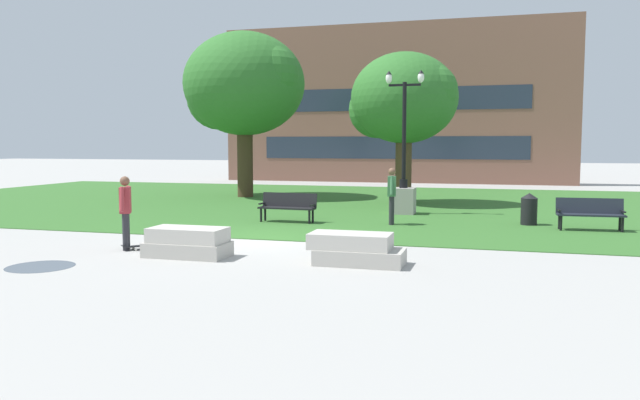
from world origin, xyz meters
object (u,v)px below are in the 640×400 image
(person_skateboarder, at_px, (125,209))
(lamp_post_right, at_px, (403,185))
(skateboard, at_px, (144,246))
(person_bystander_near_lawn, at_px, (392,193))
(trash_bin, at_px, (529,209))
(park_bench_near_left, at_px, (288,205))
(park_bench_near_right, at_px, (590,212))
(concrete_block_center, at_px, (188,243))
(concrete_block_left, at_px, (356,250))

(person_skateboarder, relative_size, lamp_post_right, 0.35)
(person_skateboarder, height_order, lamp_post_right, lamp_post_right)
(skateboard, height_order, person_bystander_near_lawn, person_bystander_near_lawn)
(person_skateboarder, relative_size, trash_bin, 1.78)
(person_skateboarder, height_order, park_bench_near_left, person_skateboarder)
(skateboard, height_order, lamp_post_right, lamp_post_right)
(park_bench_near_right, distance_m, lamp_post_right, 6.31)
(concrete_block_center, bearing_deg, person_skateboarder, 167.12)
(concrete_block_left, relative_size, park_bench_near_right, 1.06)
(concrete_block_left, xyz_separation_m, lamp_post_right, (-0.36, 9.32, 0.72))
(park_bench_near_left, relative_size, park_bench_near_right, 1.00)
(concrete_block_left, height_order, trash_bin, trash_bin)
(person_skateboarder, distance_m, lamp_post_right, 10.41)
(skateboard, xyz_separation_m, park_bench_near_left, (1.66, 5.60, 0.45))
(concrete_block_left, xyz_separation_m, park_bench_near_left, (-3.49, 6.06, 0.23))
(park_bench_near_right, bearing_deg, lamp_post_right, 154.15)
(lamp_post_right, relative_size, trash_bin, 5.14)
(trash_bin, bearing_deg, concrete_block_left, -116.77)
(person_skateboarder, height_order, park_bench_near_right, person_skateboarder)
(concrete_block_center, xyz_separation_m, trash_bin, (7.42, 7.50, 0.20))
(park_bench_near_right, relative_size, person_bystander_near_lawn, 1.07)
(skateboard, bearing_deg, park_bench_near_right, 30.34)
(park_bench_near_right, relative_size, trash_bin, 1.90)
(park_bench_near_left, xyz_separation_m, park_bench_near_right, (8.80, 0.52, 0.00))
(trash_bin, relative_size, person_bystander_near_lawn, 0.56)
(park_bench_near_left, bearing_deg, concrete_block_left, -60.02)
(park_bench_near_left, xyz_separation_m, person_bystander_near_lawn, (3.21, 0.26, 0.44))
(concrete_block_center, height_order, park_bench_near_right, park_bench_near_right)
(concrete_block_center, height_order, trash_bin, trash_bin)
(lamp_post_right, height_order, trash_bin, lamp_post_right)
(concrete_block_center, bearing_deg, trash_bin, 45.30)
(concrete_block_center, height_order, person_skateboarder, person_skateboarder)
(park_bench_near_right, bearing_deg, trash_bin, 153.84)
(skateboard, relative_size, person_bystander_near_lawn, 0.51)
(skateboard, height_order, park_bench_near_right, park_bench_near_right)
(concrete_block_left, xyz_separation_m, trash_bin, (3.71, 7.36, 0.20))
(skateboard, relative_size, trash_bin, 0.92)
(concrete_block_left, height_order, lamp_post_right, lamp_post_right)
(concrete_block_center, relative_size, concrete_block_left, 0.94)
(park_bench_near_left, bearing_deg, person_skateboarder, -109.09)
(person_skateboarder, relative_size, park_bench_near_right, 0.94)
(park_bench_near_right, bearing_deg, person_skateboarder, -149.73)
(skateboard, distance_m, lamp_post_right, 10.13)
(concrete_block_center, xyz_separation_m, park_bench_near_left, (0.21, 6.20, 0.23))
(concrete_block_center, xyz_separation_m, person_skateboarder, (-1.79, 0.41, 0.66))
(person_bystander_near_lawn, bearing_deg, park_bench_near_left, -175.46)
(trash_bin, bearing_deg, person_skateboarder, -142.41)
(skateboard, xyz_separation_m, lamp_post_right, (4.80, 8.87, 0.94))
(concrete_block_left, distance_m, skateboard, 5.18)
(skateboard, xyz_separation_m, person_bystander_near_lawn, (4.87, 5.86, 0.90))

